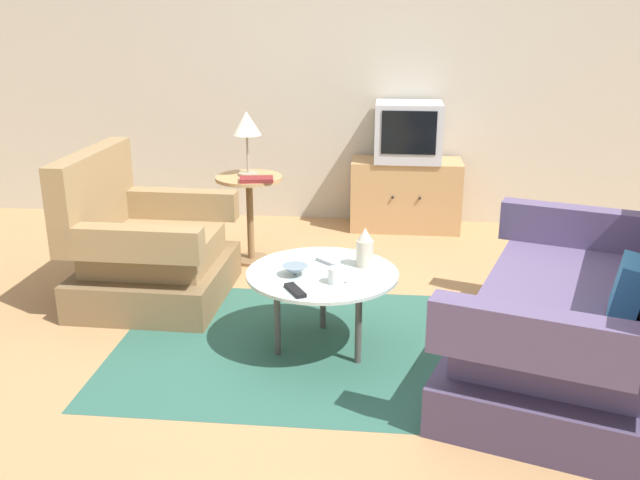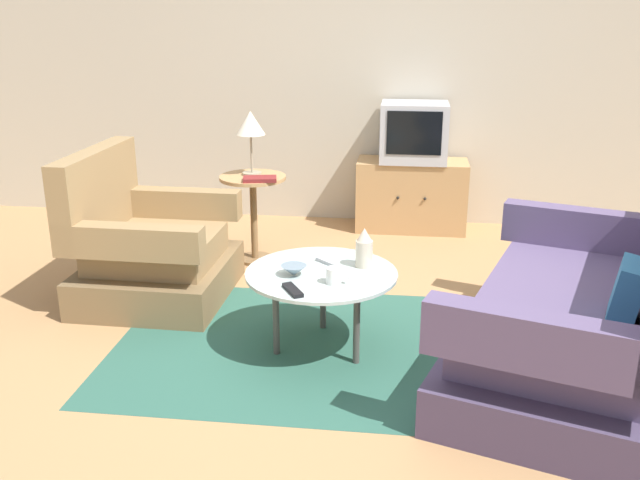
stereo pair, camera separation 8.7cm
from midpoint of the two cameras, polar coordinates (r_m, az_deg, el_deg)
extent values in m
plane|color=#AD7F51|center=(4.02, 1.67, -8.35)|extent=(16.00, 16.00, 0.00)
cube|color=#BCB29E|center=(6.10, 4.15, 14.14)|extent=(9.00, 0.12, 2.70)
cube|color=#2D5B4C|center=(3.96, 0.74, -8.73)|extent=(2.31, 1.59, 0.00)
cube|color=brown|center=(4.69, -12.43, -3.09)|extent=(0.91, 1.00, 0.24)
cube|color=#93754C|center=(4.62, -12.61, -0.67)|extent=(0.76, 0.72, 0.18)
cube|color=#93754C|center=(4.66, -17.24, 3.75)|extent=(0.16, 0.99, 0.54)
cube|color=#93754C|center=(4.19, -14.78, -0.13)|extent=(0.89, 0.16, 0.20)
cube|color=#93754C|center=(4.94, -11.07, 2.98)|extent=(0.89, 0.16, 0.20)
cube|color=#4B3E5C|center=(3.90, 19.58, -8.44)|extent=(1.49, 2.02, 0.24)
cube|color=#5B4C70|center=(3.81, 19.92, -5.62)|extent=(1.27, 1.71, 0.18)
cube|color=#5B4C70|center=(4.52, 21.39, 0.84)|extent=(0.97, 0.44, 0.24)
cube|color=#5B4C70|center=(2.96, 18.54, -8.04)|extent=(0.97, 0.44, 0.24)
cube|color=teal|center=(3.57, 24.46, -3.84)|extent=(0.24, 0.31, 0.29)
cylinder|color=#B2C6C1|center=(3.78, 0.77, -2.74)|extent=(0.83, 0.83, 0.02)
cylinder|color=#4C4742|center=(4.10, 0.86, -4.39)|extent=(0.04, 0.04, 0.44)
cylinder|color=#4C4742|center=(3.81, -2.95, -6.32)|extent=(0.04, 0.04, 0.44)
cylinder|color=#4C4742|center=(3.71, 3.68, -6.99)|extent=(0.04, 0.04, 0.44)
cylinder|color=tan|center=(5.09, -5.03, 5.09)|extent=(0.48, 0.48, 0.02)
cylinder|color=brown|center=(5.18, -4.93, 1.59)|extent=(0.05, 0.05, 0.62)
cylinder|color=brown|center=(5.27, -4.84, -1.52)|extent=(0.27, 0.27, 0.02)
cube|color=tan|center=(5.97, 7.87, 3.64)|extent=(0.91, 0.40, 0.59)
sphere|color=black|center=(5.75, 6.80, 3.43)|extent=(0.02, 0.02, 0.02)
sphere|color=black|center=(5.76, 8.98, 3.34)|extent=(0.02, 0.02, 0.02)
cube|color=#B7B7BC|center=(5.85, 8.10, 8.71)|extent=(0.54, 0.43, 0.48)
cube|color=black|center=(5.63, 8.13, 8.62)|extent=(0.43, 0.01, 0.34)
cylinder|color=#9E937A|center=(5.11, -5.08, 5.41)|extent=(0.14, 0.14, 0.02)
cylinder|color=#9E937A|center=(5.08, -5.12, 7.04)|extent=(0.02, 0.02, 0.28)
cone|color=beige|center=(5.04, -5.20, 9.50)|extent=(0.21, 0.21, 0.17)
cylinder|color=beige|center=(3.84, 4.26, -1.12)|extent=(0.10, 0.10, 0.15)
cone|color=beige|center=(3.80, 4.30, 0.45)|extent=(0.09, 0.09, 0.07)
cylinder|color=white|center=(3.61, 1.83, -2.93)|extent=(0.08, 0.08, 0.09)
torus|color=white|center=(3.60, 2.70, -2.97)|extent=(0.06, 0.01, 0.06)
cone|color=slate|center=(3.72, -1.48, -2.49)|extent=(0.14, 0.14, 0.06)
cube|color=black|center=(3.52, -1.53, -4.10)|extent=(0.13, 0.18, 0.02)
cube|color=#B2B2B7|center=(3.90, 1.24, -1.78)|extent=(0.14, 0.14, 0.02)
cube|color=maroon|center=(4.93, -4.43, 4.98)|extent=(0.26, 0.18, 0.03)
camera|label=1|loc=(0.04, -89.37, 0.21)|focal=39.24mm
camera|label=2|loc=(0.04, 90.63, -0.21)|focal=39.24mm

